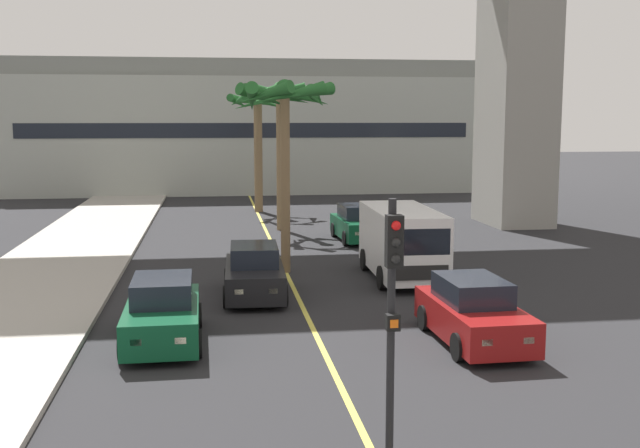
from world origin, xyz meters
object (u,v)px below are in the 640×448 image
at_px(car_queue_front, 358,224).
at_px(traffic_light_median_near, 392,301).
at_px(car_queue_fourth, 254,273).
at_px(palm_tree_near_median, 258,118).
at_px(palm_tree_mid_median, 280,106).
at_px(delivery_van, 402,241).
at_px(car_queue_second, 473,313).
at_px(palm_tree_far_median, 285,110).
at_px(car_queue_third, 163,313).

xyz_separation_m(car_queue_front, traffic_light_median_near, (-3.68, -22.04, 1.99)).
xyz_separation_m(car_queue_fourth, palm_tree_near_median, (1.39, 21.06, 4.59)).
bearing_deg(palm_tree_near_median, car_queue_front, -71.62).
height_order(palm_tree_near_median, palm_tree_mid_median, palm_tree_mid_median).
bearing_deg(palm_tree_mid_median, palm_tree_near_median, 94.67).
bearing_deg(delivery_van, palm_tree_mid_median, 104.34).
distance_m(car_queue_second, palm_tree_far_median, 10.94).
height_order(delivery_van, palm_tree_near_median, palm_tree_near_median).
relative_size(car_queue_fourth, palm_tree_far_median, 0.63).
distance_m(delivery_van, palm_tree_mid_median, 13.00).
relative_size(car_queue_front, car_queue_third, 1.01).
relative_size(car_queue_third, palm_tree_far_median, 0.62).
bearing_deg(traffic_light_median_near, delivery_van, 75.38).
distance_m(car_queue_second, traffic_light_median_near, 7.68).
relative_size(palm_tree_mid_median, palm_tree_far_median, 1.06).
bearing_deg(car_queue_fourth, palm_tree_far_median, 70.30).
height_order(car_queue_third, delivery_van, delivery_van).
bearing_deg(delivery_van, car_queue_second, -90.69).
relative_size(car_queue_front, palm_tree_far_median, 0.63).
xyz_separation_m(car_queue_third, delivery_van, (7.44, 6.37, 0.57)).
distance_m(palm_tree_near_median, palm_tree_far_median, 17.47).
height_order(car_queue_third, palm_tree_far_median, palm_tree_far_median).
bearing_deg(traffic_light_median_near, car_queue_second, 61.49).
bearing_deg(palm_tree_near_median, palm_tree_mid_median, -85.33).
distance_m(traffic_light_median_near, palm_tree_mid_median, 25.90).
bearing_deg(car_queue_fourth, delivery_van, 20.84).
xyz_separation_m(car_queue_front, car_queue_third, (-7.49, -14.49, 0.00)).
xyz_separation_m(traffic_light_median_near, palm_tree_near_median, (0.02, 33.07, 2.60)).
bearing_deg(car_queue_fourth, traffic_light_median_near, -83.47).
bearing_deg(delivery_van, car_queue_third, -139.41).
distance_m(car_queue_second, car_queue_third, 7.42).
xyz_separation_m(car_queue_second, traffic_light_median_near, (-3.54, -6.52, 1.99)).
relative_size(delivery_van, palm_tree_mid_median, 0.75).
height_order(palm_tree_near_median, palm_tree_far_median, palm_tree_near_median).
bearing_deg(car_queue_second, car_queue_third, 172.05).
relative_size(car_queue_front, car_queue_fourth, 1.00).
relative_size(car_queue_front, palm_tree_near_median, 0.62).
bearing_deg(traffic_light_median_near, car_queue_third, 116.77).
xyz_separation_m(car_queue_third, palm_tree_far_median, (3.72, 8.05, 4.90)).
height_order(traffic_light_median_near, palm_tree_near_median, palm_tree_near_median).
height_order(car_queue_second, palm_tree_mid_median, palm_tree_mid_median).
xyz_separation_m(car_queue_third, palm_tree_mid_median, (4.43, 18.15, 5.16)).
bearing_deg(delivery_van, palm_tree_near_median, 100.68).
bearing_deg(car_queue_front, palm_tree_mid_median, 129.89).
relative_size(car_queue_second, palm_tree_far_median, 0.63).
bearing_deg(palm_tree_mid_median, delivery_van, -75.66).
bearing_deg(car_queue_third, car_queue_fourth, 61.45).
bearing_deg(palm_tree_far_median, palm_tree_mid_median, 85.97).
xyz_separation_m(car_queue_second, palm_tree_far_median, (-3.63, 9.08, 4.90)).
relative_size(car_queue_fourth, traffic_light_median_near, 0.99).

